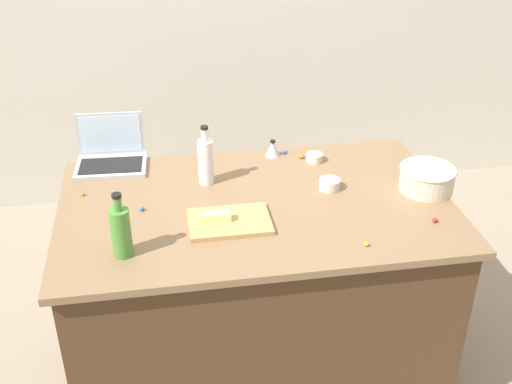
{
  "coord_description": "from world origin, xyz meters",
  "views": [
    {
      "loc": [
        -0.36,
        -2.15,
        2.2
      ],
      "look_at": [
        0.0,
        0.0,
        0.95
      ],
      "focal_mm": 44.04,
      "sensor_mm": 36.0,
      "label": 1
    }
  ],
  "objects": [
    {
      "name": "island_counter",
      "position": [
        0.0,
        0.0,
        0.45
      ],
      "size": [
        1.58,
        0.98,
        0.9
      ],
      "color": "#4C331E",
      "rests_on": "ground"
    },
    {
      "name": "butter_stick_left",
      "position": [
        -0.18,
        -0.14,
        0.94
      ],
      "size": [
        0.11,
        0.04,
        0.04
      ],
      "primitive_type": "cube",
      "rotation": [
        0.0,
        0.0,
        -0.03
      ],
      "color": "#F4E58C",
      "rests_on": "cutting_board"
    },
    {
      "name": "cutting_board",
      "position": [
        -0.13,
        -0.14,
        0.91
      ],
      "size": [
        0.31,
        0.22,
        0.02
      ],
      "primitive_type": "cube",
      "color": "tan",
      "rests_on": "island_counter"
    },
    {
      "name": "candy_4",
      "position": [
        -0.17,
        0.34,
        0.91
      ],
      "size": [
        0.02,
        0.02,
        0.02
      ],
      "primitive_type": "sphere",
      "color": "orange",
      "rests_on": "island_counter"
    },
    {
      "name": "candy_3",
      "position": [
        0.34,
        -0.37,
        0.91
      ],
      "size": [
        0.02,
        0.02,
        0.02
      ],
      "primitive_type": "sphere",
      "color": "yellow",
      "rests_on": "island_counter"
    },
    {
      "name": "ground_plane",
      "position": [
        0.0,
        0.0,
        0.0
      ],
      "size": [
        12.0,
        12.0,
        0.0
      ],
      "primitive_type": "plane",
      "color": "gray"
    },
    {
      "name": "mixing_bowl_large",
      "position": [
        0.72,
        -0.01,
        0.95
      ],
      "size": [
        0.23,
        0.23,
        0.1
      ],
      "color": "beige",
      "rests_on": "island_counter"
    },
    {
      "name": "candy_0",
      "position": [
        -0.46,
        0.01,
        0.91
      ],
      "size": [
        0.02,
        0.02,
        0.02
      ],
      "primitive_type": "sphere",
      "color": "blue",
      "rests_on": "island_counter"
    },
    {
      "name": "ramekin_medium",
      "position": [
        0.32,
        0.06,
        0.92
      ],
      "size": [
        0.09,
        0.09,
        0.04
      ],
      "primitive_type": "cylinder",
      "color": "beige",
      "rests_on": "island_counter"
    },
    {
      "name": "bottle_vinegar",
      "position": [
        -0.18,
        0.2,
        1.01
      ],
      "size": [
        0.07,
        0.07,
        0.26
      ],
      "color": "white",
      "rests_on": "island_counter"
    },
    {
      "name": "candy_1",
      "position": [
        -0.7,
        0.17,
        0.91
      ],
      "size": [
        0.01,
        0.01,
        0.01
      ],
      "primitive_type": "sphere",
      "color": "orange",
      "rests_on": "island_counter"
    },
    {
      "name": "wall_back",
      "position": [
        0.0,
        1.76,
        1.3
      ],
      "size": [
        8.0,
        0.1,
        2.6
      ],
      "primitive_type": "cube",
      "color": "beige",
      "rests_on": "ground"
    },
    {
      "name": "ramekin_small",
      "position": [
        0.32,
        0.32,
        0.92
      ],
      "size": [
        0.08,
        0.08,
        0.04
      ],
      "primitive_type": "cylinder",
      "color": "beige",
      "rests_on": "island_counter"
    },
    {
      "name": "kitchen_timer",
      "position": [
        0.15,
        0.41,
        0.94
      ],
      "size": [
        0.07,
        0.07,
        0.08
      ],
      "color": "#B2B2B7",
      "rests_on": "island_counter"
    },
    {
      "name": "laptop",
      "position": [
        -0.59,
        0.44,
        0.95
      ],
      "size": [
        0.32,
        0.25,
        0.22
      ],
      "color": "#B7B7BC",
      "rests_on": "island_counter"
    },
    {
      "name": "candy_2",
      "position": [
        0.2,
        0.42,
        0.91
      ],
      "size": [
        0.02,
        0.02,
        0.02
      ],
      "primitive_type": "sphere",
      "color": "blue",
      "rests_on": "island_counter"
    },
    {
      "name": "candy_6",
      "position": [
        0.27,
        0.36,
        0.91
      ],
      "size": [
        0.02,
        0.02,
        0.02
      ],
      "primitive_type": "sphere",
      "color": "orange",
      "rests_on": "island_counter"
    },
    {
      "name": "bottle_olive",
      "position": [
        -0.52,
        -0.28,
        1.0
      ],
      "size": [
        0.07,
        0.07,
        0.25
      ],
      "color": "#4C8C38",
      "rests_on": "island_counter"
    },
    {
      "name": "candy_5",
      "position": [
        0.65,
        -0.26,
        0.91
      ],
      "size": [
        0.02,
        0.02,
        0.02
      ],
      "primitive_type": "sphere",
      "color": "red",
      "rests_on": "island_counter"
    }
  ]
}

